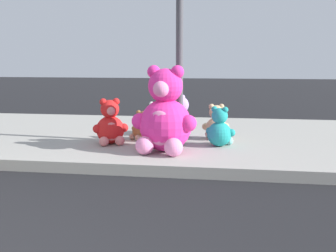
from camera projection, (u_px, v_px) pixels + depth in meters
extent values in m
cube|color=#9E9B93|center=(129.00, 137.00, 7.44)|extent=(28.00, 4.40, 0.15)
cylinder|color=#4C4C51|center=(180.00, 38.00, 6.24)|extent=(0.11, 0.11, 3.20)
sphere|color=#F22D93|center=(166.00, 125.00, 5.92)|extent=(0.74, 0.74, 0.74)
ellipsoid|color=pink|center=(160.00, 128.00, 5.67)|extent=(0.43, 0.22, 0.48)
sphere|color=#F22D93|center=(166.00, 86.00, 5.83)|extent=(0.49, 0.49, 0.49)
sphere|color=pink|center=(161.00, 89.00, 5.64)|extent=(0.22, 0.22, 0.22)
sphere|color=#F22D93|center=(177.00, 72.00, 5.75)|extent=(0.19, 0.19, 0.19)
sphere|color=#F22D93|center=(188.00, 123.00, 5.72)|extent=(0.23, 0.23, 0.23)
sphere|color=pink|center=(173.00, 147.00, 5.60)|extent=(0.25, 0.25, 0.25)
sphere|color=#F22D93|center=(154.00, 72.00, 5.85)|extent=(0.19, 0.19, 0.19)
sphere|color=#F22D93|center=(140.00, 121.00, 5.92)|extent=(0.23, 0.23, 0.23)
sphere|color=pink|center=(145.00, 146.00, 5.72)|extent=(0.25, 0.25, 0.25)
sphere|color=tan|center=(216.00, 128.00, 6.82)|extent=(0.36, 0.36, 0.36)
ellipsoid|color=beige|center=(215.00, 127.00, 6.95)|extent=(0.21, 0.12, 0.23)
sphere|color=tan|center=(216.00, 112.00, 6.78)|extent=(0.23, 0.23, 0.23)
sphere|color=beige|center=(215.00, 112.00, 6.88)|extent=(0.11, 0.11, 0.11)
sphere|color=tan|center=(212.00, 107.00, 6.76)|extent=(0.09, 0.09, 0.09)
sphere|color=tan|center=(205.00, 126.00, 6.85)|extent=(0.11, 0.11, 0.11)
sphere|color=beige|center=(209.00, 134.00, 6.98)|extent=(0.12, 0.12, 0.12)
sphere|color=tan|center=(222.00, 106.00, 6.77)|extent=(0.09, 0.09, 0.09)
sphere|color=tan|center=(226.00, 126.00, 6.87)|extent=(0.11, 0.11, 0.11)
sphere|color=beige|center=(220.00, 134.00, 6.99)|extent=(0.12, 0.12, 0.12)
sphere|color=red|center=(110.00, 130.00, 6.46)|extent=(0.43, 0.43, 0.43)
ellipsoid|color=#DB7B7B|center=(111.00, 131.00, 6.32)|extent=(0.26, 0.18, 0.28)
sphere|color=red|center=(110.00, 109.00, 6.41)|extent=(0.28, 0.28, 0.28)
sphere|color=#DB7B7B|center=(111.00, 111.00, 6.30)|extent=(0.13, 0.13, 0.13)
sphere|color=red|center=(116.00, 102.00, 6.42)|extent=(0.11, 0.11, 0.11)
sphere|color=red|center=(124.00, 128.00, 6.46)|extent=(0.13, 0.13, 0.13)
sphere|color=#DB7B7B|center=(120.00, 141.00, 6.34)|extent=(0.15, 0.15, 0.15)
sphere|color=red|center=(103.00, 102.00, 6.37)|extent=(0.11, 0.11, 0.11)
sphere|color=red|center=(97.00, 129.00, 6.36)|extent=(0.13, 0.13, 0.13)
sphere|color=#DB7B7B|center=(104.00, 141.00, 6.28)|extent=(0.15, 0.15, 0.15)
sphere|color=olive|center=(141.00, 131.00, 6.82)|extent=(0.29, 0.29, 0.29)
ellipsoid|color=tan|center=(136.00, 131.00, 6.75)|extent=(0.16, 0.15, 0.19)
sphere|color=olive|center=(141.00, 117.00, 6.78)|extent=(0.19, 0.19, 0.19)
sphere|color=tan|center=(137.00, 119.00, 6.73)|extent=(0.09, 0.09, 0.09)
sphere|color=olive|center=(143.00, 113.00, 6.72)|extent=(0.07, 0.07, 0.07)
sphere|color=olive|center=(144.00, 131.00, 6.69)|extent=(0.09, 0.09, 0.09)
sphere|color=tan|center=(138.00, 138.00, 6.69)|extent=(0.10, 0.10, 0.10)
sphere|color=olive|center=(138.00, 112.00, 6.82)|extent=(0.07, 0.07, 0.07)
sphere|color=olive|center=(134.00, 128.00, 6.89)|extent=(0.09, 0.09, 0.09)
sphere|color=tan|center=(132.00, 136.00, 6.81)|extent=(0.10, 0.10, 0.10)
sphere|color=teal|center=(219.00, 134.00, 6.27)|extent=(0.37, 0.37, 0.37)
ellipsoid|color=#7BBFBC|center=(222.00, 133.00, 6.39)|extent=(0.22, 0.14, 0.24)
sphere|color=teal|center=(220.00, 116.00, 6.23)|extent=(0.24, 0.24, 0.24)
sphere|color=#7BBFBC|center=(222.00, 116.00, 6.32)|extent=(0.11, 0.11, 0.11)
sphere|color=teal|center=(214.00, 109.00, 6.25)|extent=(0.09, 0.09, 0.09)
sphere|color=teal|center=(210.00, 131.00, 6.38)|extent=(0.11, 0.11, 0.11)
sphere|color=#7BBFBC|center=(217.00, 140.00, 6.47)|extent=(0.13, 0.13, 0.13)
sphere|color=teal|center=(225.00, 110.00, 6.17)|extent=(0.09, 0.09, 0.09)
sphere|color=teal|center=(232.00, 133.00, 6.23)|extent=(0.11, 0.11, 0.11)
sphere|color=#7BBFBC|center=(229.00, 141.00, 6.38)|extent=(0.13, 0.13, 0.13)
sphere|color=white|center=(155.00, 124.00, 7.36)|extent=(0.34, 0.34, 0.34)
ellipsoid|color=white|center=(150.00, 125.00, 7.27)|extent=(0.20, 0.17, 0.22)
sphere|color=white|center=(155.00, 109.00, 7.32)|extent=(0.22, 0.22, 0.22)
sphere|color=white|center=(151.00, 111.00, 7.25)|extent=(0.10, 0.10, 0.10)
sphere|color=white|center=(158.00, 105.00, 7.25)|extent=(0.09, 0.09, 0.09)
sphere|color=white|center=(160.00, 124.00, 7.21)|extent=(0.11, 0.11, 0.11)
sphere|color=white|center=(153.00, 132.00, 7.21)|extent=(0.12, 0.12, 0.12)
sphere|color=white|center=(152.00, 104.00, 7.36)|extent=(0.09, 0.09, 0.09)
sphere|color=white|center=(147.00, 122.00, 7.43)|extent=(0.11, 0.11, 0.11)
sphere|color=white|center=(145.00, 130.00, 7.34)|extent=(0.12, 0.12, 0.12)
sphere|color=#B28CD8|center=(180.00, 124.00, 7.03)|extent=(0.43, 0.43, 0.43)
ellipsoid|color=silver|center=(171.00, 124.00, 7.08)|extent=(0.13, 0.25, 0.28)
sphere|color=#B28CD8|center=(180.00, 105.00, 6.98)|extent=(0.28, 0.28, 0.28)
sphere|color=silver|center=(173.00, 106.00, 7.02)|extent=(0.13, 0.13, 0.13)
sphere|color=#B28CD8|center=(179.00, 99.00, 6.87)|extent=(0.11, 0.11, 0.11)
sphere|color=#B28CD8|center=(174.00, 124.00, 6.85)|extent=(0.14, 0.14, 0.14)
sphere|color=silver|center=(168.00, 133.00, 7.00)|extent=(0.15, 0.15, 0.15)
sphere|color=#B28CD8|center=(182.00, 98.00, 7.06)|extent=(0.11, 0.11, 0.11)
sphere|color=#B28CD8|center=(181.00, 120.00, 7.24)|extent=(0.14, 0.14, 0.14)
sphere|color=silver|center=(172.00, 131.00, 7.22)|extent=(0.15, 0.15, 0.15)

